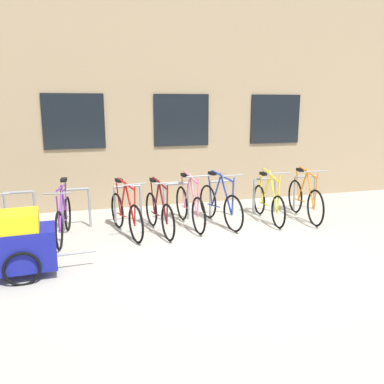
# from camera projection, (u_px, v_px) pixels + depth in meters

# --- Properties ---
(ground_plane) EXTENTS (42.00, 42.00, 0.00)m
(ground_plane) POSITION_uv_depth(u_px,v_px,m) (229.00, 249.00, 6.64)
(ground_plane) COLOR #B2ADA0
(storefront_building) EXTENTS (28.00, 6.18, 6.24)m
(storefront_building) POSITION_uv_depth(u_px,v_px,m) (156.00, 78.00, 11.86)
(storefront_building) COLOR tan
(storefront_building) RESTS_ON ground
(bike_rack) EXTENTS (6.56, 0.05, 0.79)m
(bike_rack) POSITION_uv_depth(u_px,v_px,m) (176.00, 197.00, 8.21)
(bike_rack) COLOR gray
(bike_rack) RESTS_ON ground
(bicycle_yellow) EXTENTS (0.44, 1.69, 1.10)m
(bicycle_yellow) POSITION_uv_depth(u_px,v_px,m) (268.00, 202.00, 8.23)
(bicycle_yellow) COLOR black
(bicycle_yellow) RESTS_ON ground
(bicycle_pink) EXTENTS (0.44, 1.73, 1.11)m
(bicycle_pink) POSITION_uv_depth(u_px,v_px,m) (190.00, 206.00, 7.83)
(bicycle_pink) COLOR black
(bicycle_pink) RESTS_ON ground
(bicycle_blue) EXTENTS (0.46, 1.73, 1.10)m
(bicycle_blue) POSITION_uv_depth(u_px,v_px,m) (220.00, 205.00, 7.97)
(bicycle_blue) COLOR black
(bicycle_blue) RESTS_ON ground
(bicycle_orange) EXTENTS (0.44, 1.76, 1.11)m
(bicycle_orange) POSITION_uv_depth(u_px,v_px,m) (305.00, 199.00, 8.36)
(bicycle_orange) COLOR black
(bicycle_orange) RESTS_ON ground
(bicycle_purple) EXTENTS (0.44, 1.72, 1.06)m
(bicycle_purple) POSITION_uv_depth(u_px,v_px,m) (63.00, 218.00, 7.08)
(bicycle_purple) COLOR black
(bicycle_purple) RESTS_ON ground
(bicycle_red) EXTENTS (0.53, 1.68, 1.05)m
(bicycle_red) POSITION_uv_depth(u_px,v_px,m) (126.00, 214.00, 7.33)
(bicycle_red) COLOR black
(bicycle_red) RESTS_ON ground
(bicycle_maroon) EXTENTS (0.44, 1.64, 1.06)m
(bicycle_maroon) POSITION_uv_depth(u_px,v_px,m) (159.00, 213.00, 7.45)
(bicycle_maroon) COLOR black
(bicycle_maroon) RESTS_ON ground
(bike_trailer) EXTENTS (1.47, 0.73, 0.94)m
(bike_trailer) POSITION_uv_depth(u_px,v_px,m) (20.00, 243.00, 5.50)
(bike_trailer) COLOR navy
(bike_trailer) RESTS_ON ground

